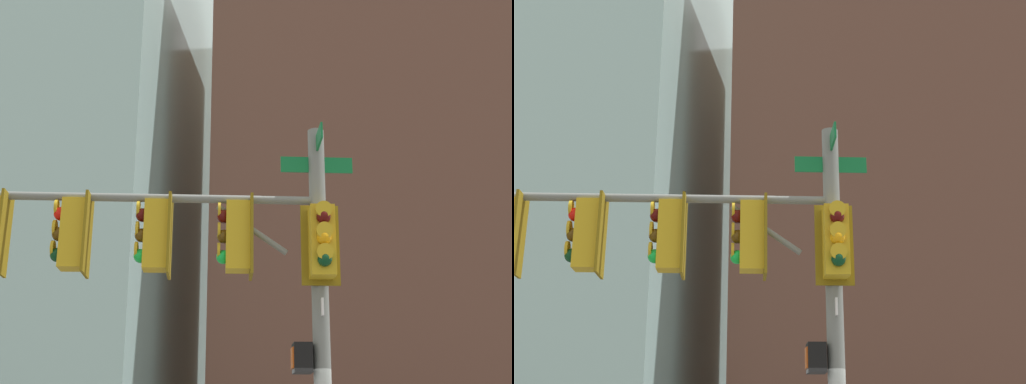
{
  "view_description": "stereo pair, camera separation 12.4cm",
  "coord_description": "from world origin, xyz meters",
  "views": [
    {
      "loc": [
        0.03,
        -10.07,
        1.57
      ],
      "look_at": [
        -1.07,
        -0.04,
        5.02
      ],
      "focal_mm": 51.32,
      "sensor_mm": 36.0,
      "label": 1
    },
    {
      "loc": [
        0.15,
        -10.05,
        1.57
      ],
      "look_at": [
        -1.07,
        -0.04,
        5.02
      ],
      "focal_mm": 51.32,
      "sensor_mm": 36.0,
      "label": 2
    }
  ],
  "objects": [
    {
      "name": "building_brick_nearside",
      "position": [
        6.13,
        38.23,
        18.29
      ],
      "size": [
        26.8,
        14.78,
        36.59
      ],
      "primitive_type": "cube",
      "color": "brown",
      "rests_on": "ground_plane"
    },
    {
      "name": "signal_pole_assembly",
      "position": [
        -1.79,
        -0.21,
        3.98
      ],
      "size": [
        5.8,
        1.62,
        6.01
      ],
      "rotation": [
        0.0,
        0.0,
        3.31
      ],
      "color": "slate",
      "rests_on": "ground_plane"
    },
    {
      "name": "building_brick_midblock",
      "position": [
        -21.13,
        47.64,
        22.98
      ],
      "size": [
        19.42,
        16.82,
        45.97
      ],
      "primitive_type": "cube",
      "color": "#845B47",
      "rests_on": "ground_plane"
    },
    {
      "name": "building_brick_farside",
      "position": [
        -6.16,
        65.04,
        20.32
      ],
      "size": [
        23.86,
        16.79,
        40.64
      ],
      "primitive_type": "cube",
      "color": "#845B47",
      "rests_on": "ground_plane"
    }
  ]
}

